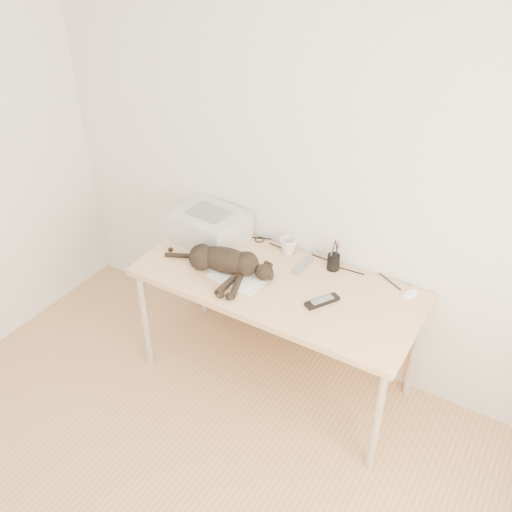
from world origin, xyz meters
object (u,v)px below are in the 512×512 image
Objects in this scene: desk at (284,292)px; pen_cup at (333,262)px; cat at (222,261)px; mug at (288,246)px; mouse at (410,292)px; printer at (210,226)px.

pen_cup reaches higher than desk.
pen_cup reaches higher than cat.
pen_cup reaches higher than mug.
pen_cup is 1.63× the size of mouse.
printer is 4.12× the size of mug.
printer is 0.36m from cat.
pen_cup is (0.30, -0.01, 0.00)m from mug.
mug is 0.58× the size of pen_cup.
printer is 0.63× the size of cat.
mouse is at bearing 14.63° from desk.
pen_cup is (0.21, 0.18, 0.18)m from desk.
desk is at bearing 15.66° from cat.
printer is at bearing 124.40° from cat.
desk is at bearing -8.36° from printer.
mug is 0.30m from pen_cup.
mouse is at bearing -1.41° from mug.
mug is at bearing 177.49° from pen_cup.
pen_cup is (0.53, 0.34, -0.02)m from cat.
mouse is (0.99, 0.34, -0.05)m from cat.
pen_cup is 0.46m from mouse.
pen_cup is at bearing 7.04° from printer.
mouse is at bearing 7.28° from cat.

